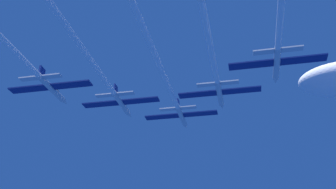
{
  "coord_description": "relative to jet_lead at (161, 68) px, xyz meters",
  "views": [
    {
      "loc": [
        13.66,
        -79.83,
        -34.92
      ],
      "look_at": [
        -0.13,
        -12.16,
        0.23
      ],
      "focal_mm": 42.63,
      "sensor_mm": 36.0,
      "label": 1
    }
  ],
  "objects": [
    {
      "name": "jet_lead",
      "position": [
        0.0,
        0.0,
        0.0
      ],
      "size": [
        15.95,
        64.86,
        2.64
      ],
      "color": "silver"
    },
    {
      "name": "jet_left_wing",
      "position": [
        -10.9,
        -9.76,
        -0.19
      ],
      "size": [
        15.95,
        66.05,
        2.64
      ],
      "color": "silver"
    },
    {
      "name": "jet_right_wing",
      "position": [
        9.21,
        -6.97,
        -0.11
      ],
      "size": [
        15.95,
        59.35,
        2.64
      ],
      "color": "silver"
    },
    {
      "name": "jet_left_outer",
      "position": [
        -21.08,
        -15.46,
        -1.07
      ],
      "size": [
        15.95,
        55.38,
        2.64
      ],
      "color": "silver"
    }
  ]
}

